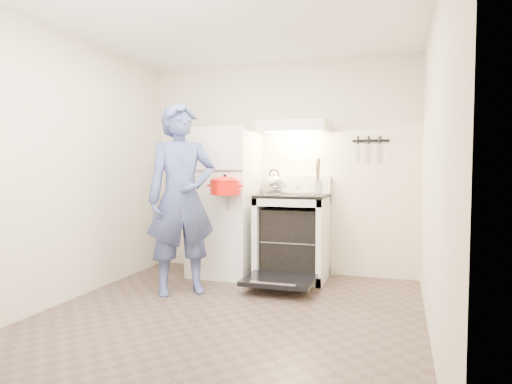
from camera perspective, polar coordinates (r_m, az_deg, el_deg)
floor at (r=3.96m, az=-3.80°, el=-15.46°), size 3.60×3.60×0.00m
back_wall at (r=5.47m, az=3.03°, el=3.09°), size 3.20×0.02×2.50m
refrigerator at (r=5.33m, az=-3.98°, el=-1.23°), size 0.70×0.70×1.70m
stove_body at (r=5.16m, az=4.58°, el=-5.75°), size 0.76×0.65×0.92m
cooktop at (r=5.11m, az=4.60°, el=-0.48°), size 0.76×0.65×0.03m
backsplash at (r=5.38m, az=5.29°, el=0.94°), size 0.76×0.07×0.20m
oven_door at (r=4.66m, az=2.89°, el=-10.94°), size 0.70×0.54×0.04m
oven_rack at (r=5.16m, az=4.58°, el=-5.97°), size 0.60×0.52×0.01m
range_hood at (r=5.19m, az=4.83°, el=8.15°), size 0.76×0.50×0.12m
knife_strip at (r=5.29m, az=14.14°, el=6.23°), size 0.40×0.02×0.03m
pizza_stone at (r=5.25m, az=4.90°, el=-5.67°), size 0.29×0.29×0.02m
tea_kettle at (r=5.38m, az=2.27°, el=1.37°), size 0.23×0.19×0.28m
utensil_jar at (r=4.84m, az=7.74°, el=0.59°), size 0.11×0.11×0.13m
person at (r=4.58m, az=-9.29°, el=-0.86°), size 0.82×0.78×1.89m
dutch_oven at (r=4.80m, az=-3.90°, el=0.55°), size 0.38×0.31×0.25m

